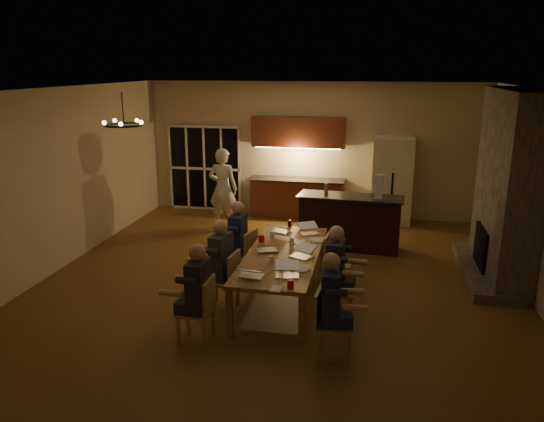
{
  "coord_description": "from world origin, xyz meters",
  "views": [
    {
      "loc": [
        1.5,
        -8.07,
        3.57
      ],
      "look_at": [
        -0.15,
        0.3,
        1.21
      ],
      "focal_mm": 35.0,
      "sensor_mm": 36.0,
      "label": 1
    }
  ],
  "objects": [
    {
      "name": "laptop_c",
      "position": [
        -0.1,
        -0.38,
        0.86
      ],
      "size": [
        0.4,
        0.38,
        0.23
      ],
      "primitive_type": null,
      "rotation": [
        0.0,
        0.0,
        3.53
      ],
      "color": "silver",
      "rests_on": "dining_table"
    },
    {
      "name": "french_doors",
      "position": [
        -2.7,
        4.47,
        1.05
      ],
      "size": [
        1.86,
        0.08,
        2.1
      ],
      "primitive_type": "cube",
      "color": "black",
      "rests_on": "ground"
    },
    {
      "name": "standing_person",
      "position": [
        -1.8,
        3.0,
        0.91
      ],
      "size": [
        0.7,
        0.5,
        1.82
      ],
      "primitive_type": "imported",
      "rotation": [
        0.0,
        0.0,
        3.04
      ],
      "color": "white",
      "rests_on": "ground"
    },
    {
      "name": "refrigerator",
      "position": [
        1.9,
        4.15,
        1.0
      ],
      "size": [
        0.9,
        0.68,
        2.0
      ],
      "primitive_type": "cube",
      "color": "beige",
      "rests_on": "ground"
    },
    {
      "name": "laptop_a",
      "position": [
        -0.09,
        -1.45,
        0.86
      ],
      "size": [
        0.35,
        0.32,
        0.23
      ],
      "primitive_type": null,
      "rotation": [
        0.0,
        0.0,
        3.02
      ],
      "color": "silver",
      "rests_on": "dining_table"
    },
    {
      "name": "person_right_mid",
      "position": [
        1.02,
        -0.9,
        0.69
      ],
      "size": [
        0.64,
        0.64,
        1.38
      ],
      "primitive_type": null,
      "rotation": [
        0.0,
        0.0,
        1.51
      ],
      "color": "#272832",
      "rests_on": "ground"
    },
    {
      "name": "bar_bottle",
      "position": [
        0.58,
        2.12,
        1.2
      ],
      "size": [
        0.08,
        0.08,
        0.24
      ],
      "primitive_type": "cylinder",
      "color": "#99999E",
      "rests_on": "bar_island"
    },
    {
      "name": "laptop_f",
      "position": [
        0.46,
        0.6,
        0.86
      ],
      "size": [
        0.41,
        0.4,
        0.23
      ],
      "primitive_type": null,
      "rotation": [
        0.0,
        0.0,
        0.48
      ],
      "color": "silver",
      "rests_on": "dining_table"
    },
    {
      "name": "can_cola",
      "position": [
        0.04,
        0.97,
        0.81
      ],
      "size": [
        0.07,
        0.07,
        0.12
      ],
      "primitive_type": "cylinder",
      "color": "#3F0F0C",
      "rests_on": "dining_table"
    },
    {
      "name": "dining_table",
      "position": [
        0.17,
        -0.44,
        0.38
      ],
      "size": [
        1.1,
        2.84,
        0.75
      ],
      "primitive_type": "cube",
      "color": "#AC8644",
      "rests_on": "ground"
    },
    {
      "name": "chandelier",
      "position": [
        -2.01,
        -1.09,
        2.75
      ],
      "size": [
        0.56,
        0.56,
        0.03
      ],
      "primitive_type": "torus",
      "color": "black",
      "rests_on": "ceiling"
    },
    {
      "name": "back_wall",
      "position": [
        0.0,
        4.52,
        1.6
      ],
      "size": [
        8.0,
        0.04,
        3.2
      ],
      "primitive_type": "cube",
      "color": "#C0B388",
      "rests_on": "ground"
    },
    {
      "name": "plate_near",
      "position": [
        0.53,
        -1.06,
        0.76
      ],
      "size": [
        0.28,
        0.28,
        0.02
      ],
      "primitive_type": "cylinder",
      "color": "white",
      "rests_on": "dining_table"
    },
    {
      "name": "bar_blender",
      "position": [
        1.59,
        2.06,
        1.31
      ],
      "size": [
        0.17,
        0.17,
        0.47
      ],
      "primitive_type": "cube",
      "rotation": [
        0.0,
        0.0,
        -0.12
      ],
      "color": "silver",
      "rests_on": "bar_island"
    },
    {
      "name": "can_silver",
      "position": [
        0.27,
        -1.06,
        0.81
      ],
      "size": [
        0.06,
        0.06,
        0.12
      ],
      "primitive_type": "cylinder",
      "color": "#B2B2B7",
      "rests_on": "dining_table"
    },
    {
      "name": "left_wall",
      "position": [
        -4.02,
        0.0,
        1.6
      ],
      "size": [
        0.04,
        9.0,
        3.2
      ],
      "primitive_type": "cube",
      "color": "#C0B388",
      "rests_on": "ground"
    },
    {
      "name": "bar_island",
      "position": [
        1.06,
        2.15,
        0.54
      ],
      "size": [
        2.1,
        0.83,
        1.08
      ],
      "primitive_type": "cube",
      "rotation": [
        0.0,
        0.0,
        -0.08
      ],
      "color": "black",
      "rests_on": "ground"
    },
    {
      "name": "fireplace",
      "position": [
        3.7,
        1.2,
        1.6
      ],
      "size": [
        0.58,
        2.5,
        3.2
      ],
      "primitive_type": "cube",
      "color": "#6D5F55",
      "rests_on": "ground"
    },
    {
      "name": "mug_front",
      "position": [
        0.07,
        -0.86,
        0.8
      ],
      "size": [
        0.08,
        0.08,
        0.1
      ],
      "primitive_type": "cylinder",
      "color": "white",
      "rests_on": "dining_table"
    },
    {
      "name": "can_right",
      "position": [
        0.58,
        -0.21,
        0.81
      ],
      "size": [
        0.06,
        0.06,
        0.12
      ],
      "primitive_type": "cylinder",
      "color": "#B2B2B7",
      "rests_on": "dining_table"
    },
    {
      "name": "kitchenette",
      "position": [
        -0.3,
        4.2,
        1.2
      ],
      "size": [
        2.24,
        0.68,
        2.4
      ],
      "primitive_type": null,
      "color": "#602E1B",
      "rests_on": "ground"
    },
    {
      "name": "mug_back",
      "position": [
        -0.15,
        0.3,
        0.8
      ],
      "size": [
        0.08,
        0.08,
        0.1
      ],
      "primitive_type": "cylinder",
      "color": "white",
      "rests_on": "dining_table"
    },
    {
      "name": "person_left_far",
      "position": [
        -0.71,
        0.18,
        0.69
      ],
      "size": [
        0.63,
        0.63,
        1.38
      ],
      "primitive_type": null,
      "rotation": [
        0.0,
        0.0,
        -1.62
      ],
      "color": "navy",
      "rests_on": "ground"
    },
    {
      "name": "chair_left_mid",
      "position": [
        -0.67,
        -0.95,
        0.45
      ],
      "size": [
        0.49,
        0.49,
        0.89
      ],
      "primitive_type": null,
      "rotation": [
        0.0,
        0.0,
        -1.69
      ],
      "color": "tan",
      "rests_on": "ground"
    },
    {
      "name": "plate_far",
      "position": [
        0.63,
        0.27,
        0.76
      ],
      "size": [
        0.27,
        0.27,
        0.02
      ],
      "primitive_type": "cylinder",
      "color": "white",
      "rests_on": "dining_table"
    },
    {
      "name": "redcup_near",
      "position": [
        0.5,
        -1.75,
        0.81
      ],
      "size": [
        0.09,
        0.09,
        0.12
      ],
      "primitive_type": "cylinder",
      "color": "red",
      "rests_on": "dining_table"
    },
    {
      "name": "redcup_mid",
      "position": [
        -0.27,
        0.03,
        0.81
      ],
      "size": [
        0.1,
        0.1,
        0.12
      ],
      "primitive_type": "cylinder",
      "color": "red",
      "rests_on": "dining_table"
    },
    {
      "name": "chair_right_far",
      "position": [
        0.99,
        0.14,
        0.45
      ],
      "size": [
        0.48,
        0.48,
        0.89
      ],
      "primitive_type": null,
      "rotation": [
        0.0,
        0.0,
        1.47
      ],
      "color": "tan",
      "rests_on": "ground"
    },
    {
      "name": "ceiling",
      "position": [
        0.0,
        0.0,
        3.22
      ],
      "size": [
        8.0,
        9.0,
        0.04
      ],
      "primitive_type": "cube",
      "color": "white",
      "rests_on": "back_wall"
    },
    {
      "name": "plate_left",
      "position": [
        -0.14,
        -1.37,
        0.76
      ],
      "size": [
        0.25,
        0.25,
        0.02
      ],
      "primitive_type": "cylinder",
      "color": "white",
      "rests_on": "dining_table"
    },
    {
      "name": "chair_right_mid",
      "position": [
        1.07,
        -1.0,
        0.45
      ],
      "size": [
        0.47,
        0.47,
        0.89
      ],
      "primitive_type": null,
      "rotation": [
        0.0,
        0.0,
        1.64
      ],
      "color": "tan",
      "rests_on": "ground"
    },
    {
      "name": "chair_left_near",
      "position": [
        -0.73,
        -1.99,
        0.45
      ],
      "size": [
        0.45,
        0.45,
        0.89
      ],
      "primitive_type": null,
      "rotation": [
        0.0,
        0.0,
        -1.58
      ],
      "color": "tan",
      "rests_on": "ground"
    },
    {
      "name": "notepad",
      "position": [
        0.32,
        -1.81,
        0.76
      ],
      "size": [
        0.16,
        0.21,
        0.01
      ],
      "primitive_type": "cube",
      "rotation": [
        0.0,
        0.0,
        -0.05
      ],
      "color": "white",
      "rests_on": "dining_table"
    },
    {
      "name": "person_left_near",
      "position": [
        -0.66,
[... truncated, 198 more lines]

